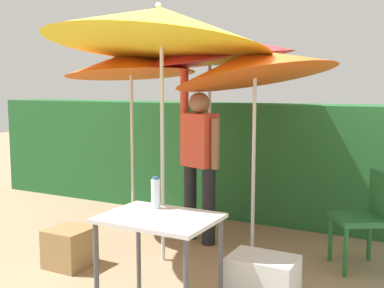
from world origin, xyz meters
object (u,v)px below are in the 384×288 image
Objects in this scene: umbrella_rainbow at (160,28)px; umbrella_yellow at (254,64)px; cooler_box at (263,282)px; folding_table at (159,229)px; umbrella_navy at (130,64)px; crate_cardboard at (70,247)px; bottle_water at (156,193)px; chair_plastic at (367,214)px; umbrella_orange at (210,48)px; person_vendor at (199,155)px.

umbrella_rainbow is 1.17× the size of umbrella_yellow.
cooler_box is 0.91m from folding_table.
umbrella_yellow is at bearing -3.10° from umbrella_navy.
crate_cardboard is at bearing -140.55° from umbrella_rainbow.
chair_plastic is at bearing 49.31° from bottle_water.
umbrella_rainbow is 5.06× the size of cooler_box.
umbrella_yellow reaches higher than chair_plastic.
umbrella_orange is 2.73m from cooler_box.
umbrella_orange is 1.28× the size of person_vendor.
bottle_water reaches higher than folding_table.
umbrella_yellow is 1.15× the size of person_vendor.
umbrella_yellow is 2.71× the size of folding_table.
person_vendor reaches higher than chair_plastic.
cooler_box is at bearing -115.52° from chair_plastic.
cooler_box is at bearing -45.48° from person_vendor.
chair_plastic is at bearing 8.64° from umbrella_yellow.
bottle_water is (1.12, -0.27, 0.69)m from crate_cardboard.
umbrella_rainbow is 6.69× the size of crate_cardboard.
chair_plastic is at bearing -11.75° from umbrella_orange.
folding_table reaches higher than crate_cardboard.
person_vendor reaches higher than bottle_water.
folding_table is at bearing -19.46° from crate_cardboard.
umbrella_rainbow is 3.16× the size of folding_table.
umbrella_yellow is 4.34× the size of cooler_box.
umbrella_rainbow is at bearing -89.56° from umbrella_orange.
person_vendor is 1.60m from crate_cardboard.
umbrella_navy is 2.09m from crate_cardboard.
crate_cardboard is 1.42m from folding_table.
bottle_water is at bearing -60.62° from umbrella_rainbow.
folding_table is 0.30m from bottle_water.
crate_cardboard is (-2.43, -1.24, -0.33)m from chair_plastic.
umbrella_navy is at bearing 130.69° from bottle_water.
umbrella_navy is at bearing -178.20° from chair_plastic.
person_vendor is 4.97× the size of crate_cardboard.
chair_plastic is (1.77, -0.37, -1.58)m from umbrella_orange.
crate_cardboard is (-1.37, -1.08, -1.69)m from umbrella_yellow.
umbrella_yellow is at bearing -171.36° from chair_plastic.
cooler_box is (1.97, -1.11, -1.71)m from umbrella_navy.
umbrella_orange is 0.90m from umbrella_navy.
umbrella_rainbow reaches higher than person_vendor.
person_vendor is 7.83× the size of bottle_water.
chair_plastic is at bearing 55.29° from folding_table.
umbrella_orange is at bearing 30.36° from umbrella_navy.
crate_cardboard is at bearing -178.33° from cooler_box.
person_vendor is at bearing 58.66° from crate_cardboard.
crate_cardboard is 0.47× the size of folding_table.
umbrella_navy is 2.16m from bottle_water.
folding_table is at bearing -73.60° from umbrella_orange.
bottle_water is (-0.74, -0.33, 0.67)m from cooler_box.
umbrella_navy is (-0.77, 0.62, -0.28)m from umbrella_rainbow.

